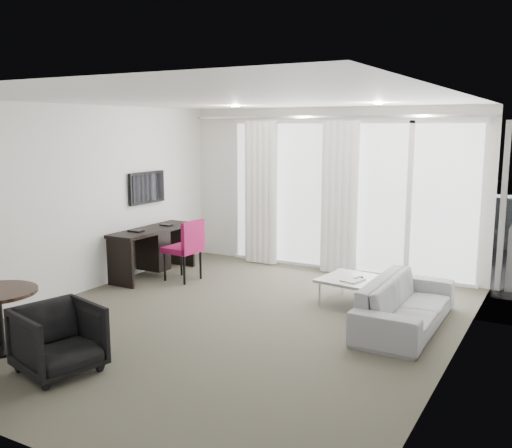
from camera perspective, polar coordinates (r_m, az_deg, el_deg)
The scene contains 25 objects.
floor at distance 6.90m, azimuth -2.48°, elevation -9.79°, with size 5.00×6.00×0.00m, color #494639.
ceiling at distance 6.51m, azimuth -2.65°, elevation 12.33°, with size 5.00×6.00×0.00m, color white.
wall_left at distance 8.17m, azimuth -17.65°, elevation 2.21°, with size 0.00×6.00×2.60m, color silver.
wall_right at distance 5.69m, azimuth 19.38°, elevation -0.99°, with size 0.00×6.00×2.60m, color silver.
wall_front at distance 4.38m, azimuth -23.81°, elevation -4.38°, with size 5.00×0.00×2.60m, color silver.
window_panel at distance 9.13m, azimuth 9.01°, elevation 2.67°, with size 4.00×0.02×2.38m, color white, non-canonical shape.
window_frame at distance 9.12m, azimuth 8.98°, elevation 2.66°, with size 4.10×0.06×2.44m, color white, non-canonical shape.
curtain_left at distance 9.58m, azimuth 0.50°, elevation 3.12°, with size 0.60×0.20×2.38m, color white, non-canonical shape.
curtain_right at distance 9.00m, azimuth 8.34°, elevation 2.58°, with size 0.60×0.20×2.38m, color white, non-canonical shape.
curtain_track at distance 9.02m, azimuth 7.04°, elevation 10.59°, with size 4.80×0.04×0.04m, color #B2B2B7, non-canonical shape.
downlight_a at distance 8.34m, azimuth -2.08°, elevation 11.70°, with size 0.12×0.12×0.02m, color #FFE0B2.
downlight_b at distance 7.47m, azimuth 12.12°, elevation 11.72°, with size 0.12×0.12×0.02m, color #FFE0B2.
desk at distance 9.03m, azimuth -10.23°, elevation -2.78°, with size 0.50×1.59×0.74m, color black, non-canonical shape.
tv at distance 9.17m, azimuth -10.86°, elevation 3.59°, with size 0.05×0.80×0.50m, color black, non-canonical shape.
desk_chair at distance 8.68m, azimuth -7.37°, elevation -2.58°, with size 0.51×0.48×0.93m, color maroon, non-canonical shape.
tub_armchair at distance 5.78m, azimuth -19.15°, elevation -10.84°, with size 0.70×0.72×0.65m, color black.
coffee_table at distance 7.64m, azimuth 9.61°, elevation -6.60°, with size 0.76×0.76×0.34m, color gray, non-canonical shape.
remote at distance 7.58m, azimuth 10.17°, elevation -5.27°, with size 0.05×0.18×0.02m, color black, non-canonical shape.
magazine at distance 7.47m, azimuth 9.65°, elevation -5.48°, with size 0.22×0.28×0.02m, color gray, non-canonical shape.
sofa at distance 6.88m, azimuth 14.74°, elevation -7.71°, with size 1.92×0.75×0.56m, color gray.
terrace_slab at distance 10.76m, azimuth 11.65°, elevation -3.16°, with size 5.60×3.00×0.12m, color #4D4D50.
rattan_chair_a at distance 10.88m, azimuth 14.69°, elevation -0.75°, with size 0.52×0.52×0.77m, color brown, non-canonical shape.
rattan_chair_b at distance 10.22m, azimuth 20.11°, elevation -1.57°, with size 0.55×0.55×0.81m, color brown, non-canonical shape.
rattan_table at distance 9.84m, azimuth 14.07°, elevation -2.58°, with size 0.51×0.51×0.51m, color brown, non-canonical shape.
balustrade at distance 12.03m, azimuth 13.85°, elevation 0.83°, with size 5.50×0.06×1.05m, color #B2B2B7, non-canonical shape.
Camera 1 is at (3.43, -5.52, 2.30)m, focal length 40.00 mm.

